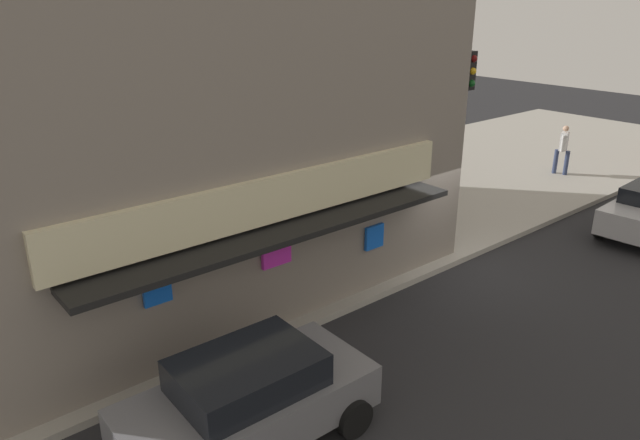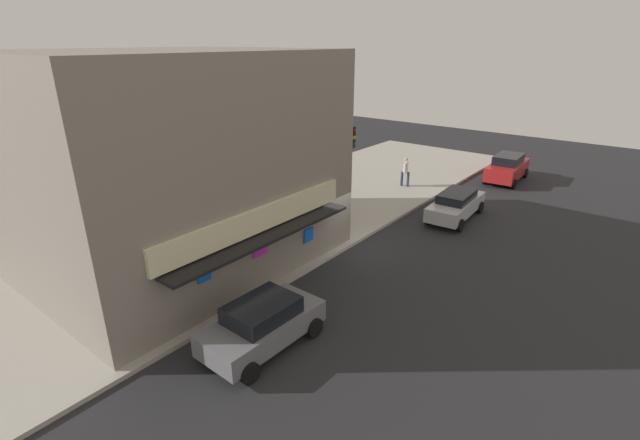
% 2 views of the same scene
% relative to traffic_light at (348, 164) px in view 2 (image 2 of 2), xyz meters
% --- Properties ---
extents(ground_plane, '(64.95, 64.95, 0.00)m').
position_rel_traffic_light_xyz_m(ground_plane, '(-1.51, -1.03, -3.56)').
color(ground_plane, '#232326').
extents(sidewalk, '(43.30, 10.33, 0.16)m').
position_rel_traffic_light_xyz_m(sidewalk, '(-1.51, 4.14, -3.48)').
color(sidewalk, '#A39E93').
rests_on(sidewalk, ground_plane).
extents(corner_building, '(11.60, 10.21, 8.38)m').
position_rel_traffic_light_xyz_m(corner_building, '(-6.42, 3.99, 0.78)').
color(corner_building, gray).
rests_on(corner_building, sidewalk).
extents(traffic_light, '(0.32, 0.58, 5.32)m').
position_rel_traffic_light_xyz_m(traffic_light, '(0.00, 0.00, 0.00)').
color(traffic_light, black).
rests_on(traffic_light, sidewalk).
extents(fire_hydrant, '(0.51, 0.27, 0.91)m').
position_rel_traffic_light_xyz_m(fire_hydrant, '(-7.25, 0.04, -2.96)').
color(fire_hydrant, gold).
rests_on(fire_hydrant, sidewalk).
extents(trash_can, '(0.51, 0.51, 0.77)m').
position_rel_traffic_light_xyz_m(trash_can, '(-7.16, 1.33, -3.02)').
color(trash_can, '#2D2D2D').
rests_on(trash_can, sidewalk).
extents(pedestrian, '(0.54, 0.58, 1.86)m').
position_rel_traffic_light_xyz_m(pedestrian, '(8.39, 1.39, -2.38)').
color(pedestrian, navy).
rests_on(pedestrian, sidewalk).
extents(parked_car_silver, '(4.63, 2.10, 1.47)m').
position_rel_traffic_light_xyz_m(parked_car_silver, '(5.40, -3.25, -2.78)').
color(parked_car_silver, '#B7B7BC').
rests_on(parked_car_silver, ground_plane).
extents(parked_car_red, '(4.57, 2.22, 1.78)m').
position_rel_traffic_light_xyz_m(parked_car_red, '(14.13, -3.16, -2.65)').
color(parked_car_red, '#AD1E1E').
rests_on(parked_car_red, ground_plane).
extents(parked_car_grey, '(3.97, 2.07, 1.56)m').
position_rel_traffic_light_xyz_m(parked_car_grey, '(-8.64, -2.99, -2.75)').
color(parked_car_grey, slate).
rests_on(parked_car_grey, ground_plane).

